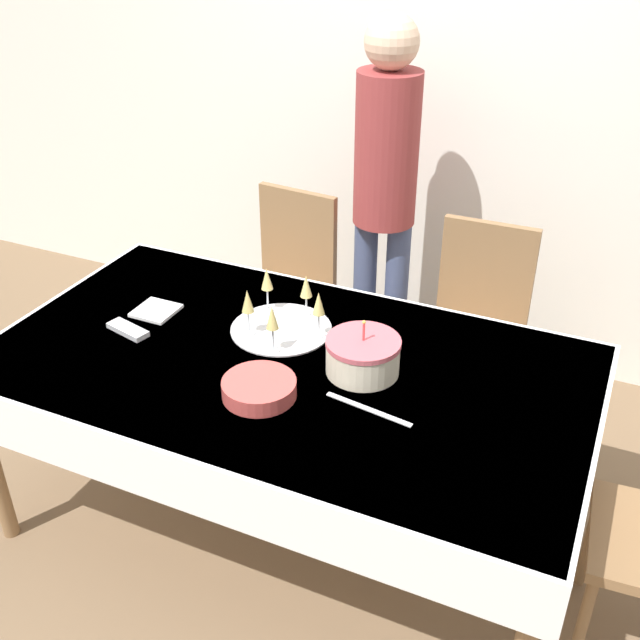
{
  "coord_description": "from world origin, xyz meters",
  "views": [
    {
      "loc": [
        0.98,
        -1.88,
        2.19
      ],
      "look_at": [
        0.08,
        0.11,
        0.88
      ],
      "focal_mm": 42.0,
      "sensor_mm": 36.0,
      "label": 1
    }
  ],
  "objects_px": {
    "person_standing": "(386,176)",
    "birthday_cake": "(363,356)",
    "dining_chair_far_left": "(287,284)",
    "dining_chair_far_right": "(475,325)",
    "champagne_tray": "(282,313)",
    "plate_stack_main": "(259,388)"
  },
  "relations": [
    {
      "from": "dining_chair_far_right",
      "to": "champagne_tray",
      "type": "xyz_separation_m",
      "value": [
        -0.56,
        -0.72,
        0.3
      ]
    },
    {
      "from": "champagne_tray",
      "to": "plate_stack_main",
      "type": "bearing_deg",
      "value": -73.41
    },
    {
      "from": "dining_chair_far_left",
      "to": "plate_stack_main",
      "type": "xyz_separation_m",
      "value": [
        0.46,
        -1.1,
        0.26
      ]
    },
    {
      "from": "plate_stack_main",
      "to": "champagne_tray",
      "type": "bearing_deg",
      "value": 106.59
    },
    {
      "from": "dining_chair_far_left",
      "to": "champagne_tray",
      "type": "relative_size",
      "value": 2.59
    },
    {
      "from": "birthday_cake",
      "to": "champagne_tray",
      "type": "distance_m",
      "value": 0.39
    },
    {
      "from": "dining_chair_far_right",
      "to": "person_standing",
      "type": "height_order",
      "value": "person_standing"
    },
    {
      "from": "dining_chair_far_left",
      "to": "champagne_tray",
      "type": "height_order",
      "value": "dining_chair_far_left"
    },
    {
      "from": "dining_chair_far_left",
      "to": "dining_chair_far_right",
      "type": "distance_m",
      "value": 0.91
    },
    {
      "from": "plate_stack_main",
      "to": "dining_chair_far_left",
      "type": "bearing_deg",
      "value": 112.7
    },
    {
      "from": "dining_chair_far_left",
      "to": "dining_chair_far_right",
      "type": "height_order",
      "value": "same"
    },
    {
      "from": "champagne_tray",
      "to": "person_standing",
      "type": "xyz_separation_m",
      "value": [
        0.05,
        0.92,
        0.22
      ]
    },
    {
      "from": "champagne_tray",
      "to": "plate_stack_main",
      "type": "xyz_separation_m",
      "value": [
        0.12,
        -0.39,
        -0.04
      ]
    },
    {
      "from": "dining_chair_far_right",
      "to": "birthday_cake",
      "type": "distance_m",
      "value": 0.92
    },
    {
      "from": "dining_chair_far_left",
      "to": "plate_stack_main",
      "type": "height_order",
      "value": "dining_chair_far_left"
    },
    {
      "from": "dining_chair_far_right",
      "to": "plate_stack_main",
      "type": "xyz_separation_m",
      "value": [
        -0.44,
        -1.1,
        0.26
      ]
    },
    {
      "from": "plate_stack_main",
      "to": "birthday_cake",
      "type": "bearing_deg",
      "value": 46.39
    },
    {
      "from": "dining_chair_far_left",
      "to": "dining_chair_far_right",
      "type": "bearing_deg",
      "value": 0.02
    },
    {
      "from": "champagne_tray",
      "to": "person_standing",
      "type": "height_order",
      "value": "person_standing"
    },
    {
      "from": "person_standing",
      "to": "birthday_cake",
      "type": "bearing_deg",
      "value": -73.27
    },
    {
      "from": "birthday_cake",
      "to": "person_standing",
      "type": "xyz_separation_m",
      "value": [
        -0.32,
        1.05,
        0.23
      ]
    },
    {
      "from": "plate_stack_main",
      "to": "person_standing",
      "type": "distance_m",
      "value": 1.34
    }
  ]
}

